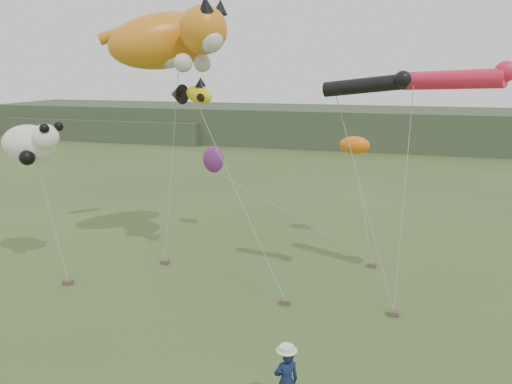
{
  "coord_description": "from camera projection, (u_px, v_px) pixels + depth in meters",
  "views": [
    {
      "loc": [
        3.72,
        -12.34,
        8.21
      ],
      "look_at": [
        -0.66,
        3.0,
        4.3
      ],
      "focal_mm": 35.0,
      "sensor_mm": 36.0,
      "label": 1
    }
  ],
  "objects": [
    {
      "name": "panda_kite",
      "position": [
        31.0,
        143.0,
        19.94
      ],
      "size": [
        2.72,
        1.76,
        1.69
      ],
      "color": "white",
      "rests_on": "ground"
    },
    {
      "name": "misc_kites",
      "position": [
        277.0,
        153.0,
        23.96
      ],
      "size": [
        8.11,
        1.0,
        2.04
      ],
      "color": "orange",
      "rests_on": "ground"
    },
    {
      "name": "headland",
      "position": [
        336.0,
        127.0,
        56.57
      ],
      "size": [
        90.0,
        13.0,
        4.0
      ],
      "color": "#2D3D28",
      "rests_on": "ground"
    },
    {
      "name": "fish_kite",
      "position": [
        191.0,
        94.0,
        19.61
      ],
      "size": [
        2.21,
        1.44,
        1.11
      ],
      "color": "yellow",
      "rests_on": "ground"
    },
    {
      "name": "cat_kite",
      "position": [
        174.0,
        39.0,
        20.31
      ],
      "size": [
        6.62,
        5.32,
        3.03
      ],
      "color": "orange",
      "rests_on": "ground"
    },
    {
      "name": "ground",
      "position": [
        250.0,
        361.0,
        14.47
      ],
      "size": [
        120.0,
        120.0,
        0.0
      ],
      "primitive_type": "plane",
      "color": "#385123",
      "rests_on": "ground"
    },
    {
      "name": "festival_attendant",
      "position": [
        286.0,
        381.0,
        12.07
      ],
      "size": [
        0.76,
        0.69,
        1.74
      ],
      "primitive_type": "imported",
      "rotation": [
        0.0,
        0.0,
        3.7
      ],
      "color": "#111B41",
      "rests_on": "ground"
    },
    {
      "name": "sandbag_anchors",
      "position": [
        253.0,
        283.0,
        19.54
      ],
      "size": [
        12.71,
        5.39,
        0.18
      ],
      "color": "brown",
      "rests_on": "ground"
    },
    {
      "name": "tube_kites",
      "position": [
        429.0,
        80.0,
        16.61
      ],
      "size": [
        6.13,
        2.55,
        1.22
      ],
      "color": "black",
      "rests_on": "ground"
    }
  ]
}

